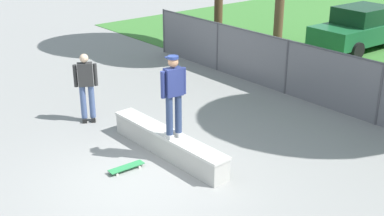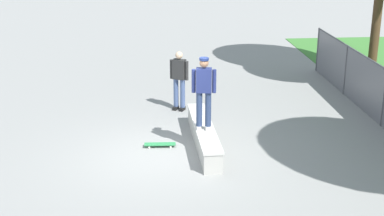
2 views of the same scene
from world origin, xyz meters
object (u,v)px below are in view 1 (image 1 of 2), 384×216
Objects in this scene: bystander at (86,85)px; concrete_ledge at (168,143)px; skateboard at (126,167)px; car_green at (360,28)px; skateboarder at (174,93)px.

concrete_ledge is at bearing 8.75° from bystander.
car_green is (-2.53, 12.53, 0.77)m from skateboard.
skateboarder is at bearing -76.26° from car_green.
bystander is (-3.14, -0.40, -0.57)m from skateboarder.
skateboarder reaches higher than car_green.
car_green is at bearing 88.33° from bystander.
car_green reaches higher than skateboard.
bystander is at bearing 166.56° from skateboard.
concrete_ledge is 1.96× the size of bystander.
skateboarder reaches higher than concrete_ledge.
skateboarder reaches higher than skateboard.
concrete_ledge is at bearing -77.59° from car_green.
skateboarder is (0.29, -0.04, 1.30)m from concrete_ledge.
skateboard is 3.10m from bystander.
skateboarder is 0.43× the size of car_green.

